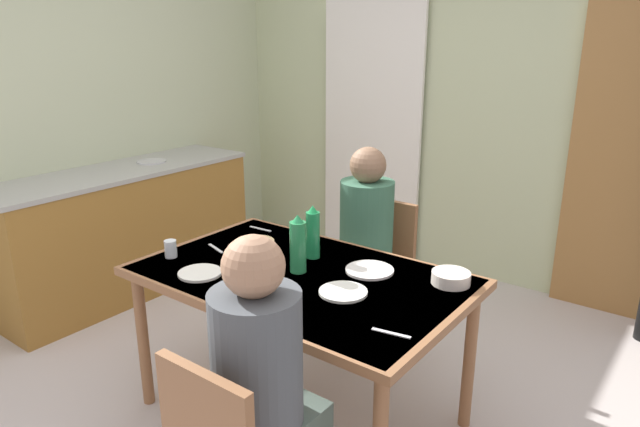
% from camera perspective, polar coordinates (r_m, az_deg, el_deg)
% --- Properties ---
extents(ground_plane, '(5.75, 5.75, 0.00)m').
position_cam_1_polar(ground_plane, '(3.12, -5.93, -17.77)').
color(ground_plane, '#BDB2AD').
extents(wall_back, '(4.23, 0.10, 2.59)m').
position_cam_1_polar(wall_back, '(4.44, 13.54, 10.58)').
color(wall_back, '#B8C297').
rests_on(wall_back, ground_plane).
extents(wall_left, '(0.10, 3.32, 2.59)m').
position_cam_1_polar(wall_left, '(4.50, -20.96, 10.01)').
color(wall_left, '#B7C09C').
rests_on(wall_left, ground_plane).
extents(door_wooden, '(0.80, 0.05, 2.00)m').
position_cam_1_polar(door_wooden, '(4.08, 29.03, 4.05)').
color(door_wooden, olive).
rests_on(door_wooden, ground_plane).
extents(curtain_panel, '(0.90, 0.03, 2.18)m').
position_cam_1_polar(curtain_panel, '(4.70, 5.16, 8.79)').
color(curtain_panel, white).
rests_on(curtain_panel, ground_plane).
extents(kitchen_counter, '(0.61, 1.89, 0.91)m').
position_cam_1_polar(kitchen_counter, '(4.34, -18.94, -1.54)').
color(kitchen_counter, olive).
rests_on(kitchen_counter, ground_plane).
extents(dining_table, '(1.50, 0.94, 0.75)m').
position_cam_1_polar(dining_table, '(2.65, -1.97, -7.37)').
color(dining_table, brown).
rests_on(dining_table, ground_plane).
extents(chair_far_diner, '(0.40, 0.40, 0.87)m').
position_cam_1_polar(chair_far_diner, '(3.39, 5.68, -5.10)').
color(chair_far_diner, brown).
rests_on(chair_far_diner, ground_plane).
extents(person_near_diner, '(0.30, 0.37, 0.77)m').
position_cam_1_polar(person_near_diner, '(1.92, -6.04, -14.50)').
color(person_near_diner, '#4A5A50').
rests_on(person_near_diner, ground_plane).
extents(person_far_diner, '(0.30, 0.37, 0.77)m').
position_cam_1_polar(person_far_diner, '(3.18, 4.54, -1.15)').
color(person_far_diner, '#3B5F45').
rests_on(person_far_diner, ground_plane).
extents(water_bottle_green_near, '(0.08, 0.08, 0.28)m').
position_cam_1_polar(water_bottle_green_near, '(2.59, -2.22, -3.19)').
color(water_bottle_green_near, '#28854A').
rests_on(water_bottle_green_near, dining_table).
extents(water_bottle_green_far, '(0.07, 0.07, 0.27)m').
position_cam_1_polar(water_bottle_green_far, '(2.76, -0.73, -1.99)').
color(water_bottle_green_far, '#1F8549').
rests_on(water_bottle_green_far, dining_table).
extents(serving_bowl_center, '(0.17, 0.17, 0.05)m').
position_cam_1_polar(serving_bowl_center, '(2.57, 12.98, -6.30)').
color(serving_bowl_center, silver).
rests_on(serving_bowl_center, dining_table).
extents(dinner_plate_near_left, '(0.22, 0.22, 0.01)m').
position_cam_1_polar(dinner_plate_near_left, '(2.65, 4.99, -5.67)').
color(dinner_plate_near_left, white).
rests_on(dinner_plate_near_left, dining_table).
extents(dinner_plate_near_right, '(0.21, 0.21, 0.01)m').
position_cam_1_polar(dinner_plate_near_right, '(2.43, 2.33, -7.85)').
color(dinner_plate_near_right, white).
rests_on(dinner_plate_near_right, dining_table).
extents(dinner_plate_far_center, '(0.20, 0.20, 0.01)m').
position_cam_1_polar(dinner_plate_far_center, '(2.66, -11.93, -5.85)').
color(dinner_plate_far_center, white).
rests_on(dinner_plate_far_center, dining_table).
extents(drinking_glass_by_near_diner, '(0.06, 0.06, 0.10)m').
position_cam_1_polar(drinking_glass_by_near_diner, '(2.28, -5.26, -8.49)').
color(drinking_glass_by_near_diner, silver).
rests_on(drinking_glass_by_near_diner, dining_table).
extents(drinking_glass_by_far_diner, '(0.06, 0.06, 0.09)m').
position_cam_1_polar(drinking_glass_by_far_diner, '(2.88, -14.74, -3.44)').
color(drinking_glass_by_far_diner, silver).
rests_on(drinking_glass_by_far_diner, dining_table).
extents(bread_plate_sliced, '(0.19, 0.19, 0.02)m').
position_cam_1_polar(bread_plate_sliced, '(2.98, -6.41, -2.91)').
color(bread_plate_sliced, '#DBB77A').
rests_on(bread_plate_sliced, dining_table).
extents(cutlery_knife_near, '(0.15, 0.04, 0.00)m').
position_cam_1_polar(cutlery_knife_near, '(2.14, 7.14, -11.81)').
color(cutlery_knife_near, silver).
rests_on(cutlery_knife_near, dining_table).
extents(cutlery_fork_near, '(0.15, 0.02, 0.00)m').
position_cam_1_polar(cutlery_fork_near, '(3.21, -6.00, -1.54)').
color(cutlery_fork_near, silver).
rests_on(cutlery_fork_near, dining_table).
extents(cutlery_knife_far, '(0.15, 0.06, 0.00)m').
position_cam_1_polar(cutlery_knife_far, '(2.96, -10.41, -3.45)').
color(cutlery_knife_far, silver).
rests_on(cutlery_knife_far, dining_table).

